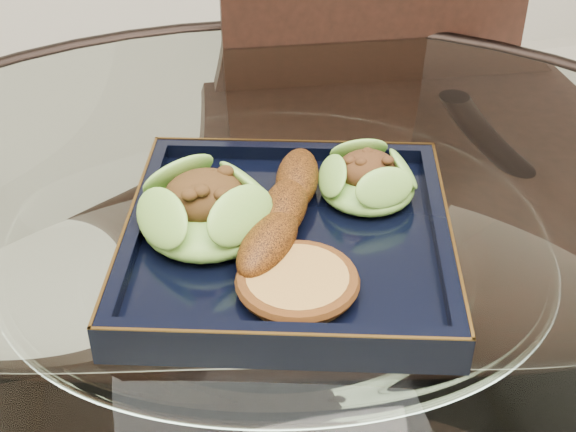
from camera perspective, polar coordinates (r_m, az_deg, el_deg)
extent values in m
cylinder|color=white|center=(0.66, -0.72, -5.13)|extent=(1.10, 1.10, 0.01)
torus|color=black|center=(0.66, -0.72, -5.13)|extent=(1.13, 1.13, 0.02)
cylinder|color=black|center=(1.18, 9.52, -8.42)|extent=(0.04, 0.04, 0.75)
cylinder|color=black|center=(1.13, -18.50, -12.98)|extent=(0.04, 0.04, 0.75)
cube|color=black|center=(1.09, 7.49, -5.23)|extent=(0.47, 0.47, 0.04)
cube|color=black|center=(1.11, 6.11, 12.24)|extent=(0.41, 0.08, 0.47)
cylinder|color=black|center=(1.37, -2.74, -8.95)|extent=(0.03, 0.03, 0.46)
cylinder|color=black|center=(1.44, 12.08, -7.36)|extent=(0.03, 0.03, 0.46)
cube|color=black|center=(0.68, 0.00, -2.07)|extent=(0.34, 0.34, 0.02)
ellipsoid|color=#58962B|center=(0.67, -5.83, 0.19)|extent=(0.11, 0.11, 0.04)
ellipsoid|color=#528D29|center=(0.72, 5.66, 2.42)|extent=(0.11, 0.11, 0.03)
ellipsoid|color=#62300A|center=(0.68, -0.33, 0.50)|extent=(0.12, 0.18, 0.03)
cylinder|color=#A98138|center=(0.61, 0.67, -4.81)|extent=(0.11, 0.11, 0.02)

